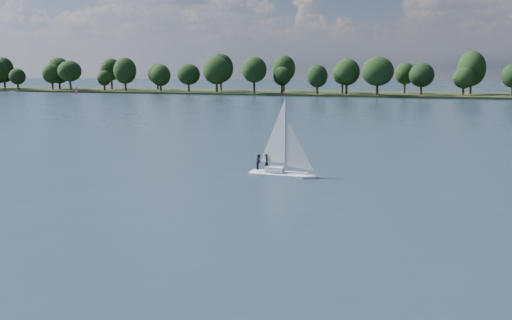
% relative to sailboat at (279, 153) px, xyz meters
% --- Properties ---
extents(ground, '(700.00, 700.00, 0.00)m').
position_rel_sailboat_xyz_m(ground, '(8.00, 58.56, -2.29)').
color(ground, '#233342').
rests_on(ground, ground).
extents(far_shore, '(660.00, 40.00, 1.50)m').
position_rel_sailboat_xyz_m(far_shore, '(8.00, 170.56, -2.29)').
color(far_shore, black).
rests_on(far_shore, ground).
extents(sailboat, '(6.29, 2.01, 8.19)m').
position_rel_sailboat_xyz_m(sailboat, '(0.00, 0.00, 0.00)').
color(sailboat, white).
rests_on(sailboat, ground).
extents(dinghy_pink, '(2.69, 1.80, 4.01)m').
position_rel_sailboat_xyz_m(dinghy_pink, '(-115.01, 129.21, -1.34)').
color(dinghy_pink, white).
rests_on(dinghy_pink, ground).
extents(pontoon, '(4.37, 2.92, 0.50)m').
position_rel_sailboat_xyz_m(pontoon, '(-162.98, 151.03, -2.29)').
color(pontoon, slate).
rests_on(pontoon, ground).
extents(treeline, '(561.70, 74.12, 17.63)m').
position_rel_sailboat_xyz_m(treeline, '(4.97, 166.54, 5.86)').
color(treeline, black).
rests_on(treeline, ground).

